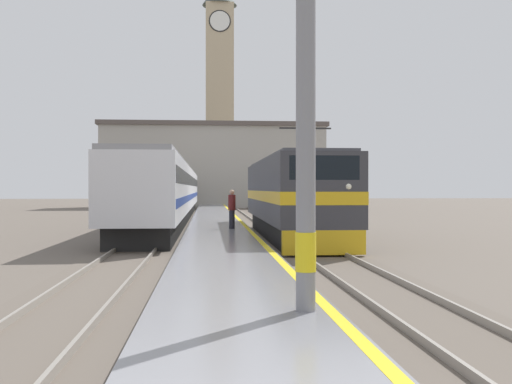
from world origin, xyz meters
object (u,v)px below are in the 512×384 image
(locomotive_train, at_px, (291,197))
(catenary_mast, at_px, (310,32))
(passenger_train, at_px, (171,191))
(person_on_platform, at_px, (232,208))
(clock_tower, at_px, (220,87))

(locomotive_train, relative_size, catenary_mast, 1.81)
(passenger_train, height_order, person_on_platform, passenger_train)
(passenger_train, relative_size, catenary_mast, 5.12)
(passenger_train, xyz_separation_m, person_on_platform, (3.68, -14.93, -0.69))
(clock_tower, bearing_deg, passenger_train, -96.26)
(locomotive_train, xyz_separation_m, person_on_platform, (-2.67, 0.79, -0.52))
(locomotive_train, relative_size, passenger_train, 0.35)
(catenary_mast, xyz_separation_m, person_on_platform, (-0.43, 18.73, -3.30))
(catenary_mast, height_order, person_on_platform, catenary_mast)
(catenary_mast, xyz_separation_m, clock_tower, (0.06, 71.64, 11.26))
(person_on_platform, xyz_separation_m, clock_tower, (0.49, 52.91, 14.55))
(locomotive_train, relative_size, clock_tower, 0.52)
(person_on_platform, distance_m, clock_tower, 54.88)
(locomotive_train, bearing_deg, person_on_platform, 163.58)
(clock_tower, bearing_deg, person_on_platform, -90.53)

